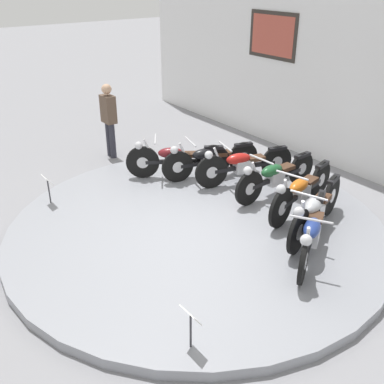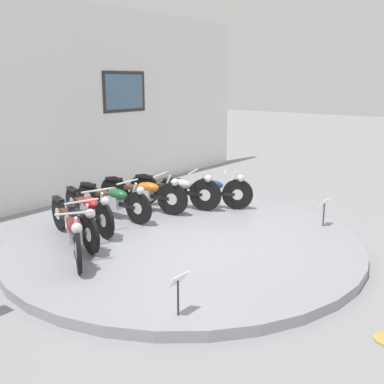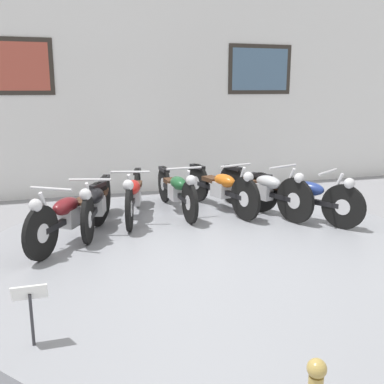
% 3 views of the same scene
% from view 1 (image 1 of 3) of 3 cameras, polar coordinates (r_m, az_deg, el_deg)
% --- Properties ---
extents(ground_plane, '(60.00, 60.00, 0.00)m').
position_cam_1_polar(ground_plane, '(7.20, 0.60, -4.95)').
color(ground_plane, gray).
extents(display_platform, '(5.89, 5.89, 0.15)m').
position_cam_1_polar(display_platform, '(7.16, 0.60, -4.45)').
color(display_platform, gray).
rests_on(display_platform, ground_plane).
extents(back_wall, '(14.00, 0.22, 4.43)m').
position_cam_1_polar(back_wall, '(9.25, 21.61, 15.17)').
color(back_wall, white).
rests_on(back_wall, ground_plane).
extents(motorcycle_maroon, '(1.13, 1.69, 0.79)m').
position_cam_1_polar(motorcycle_maroon, '(8.54, -2.05, 4.30)').
color(motorcycle_maroon, black).
rests_on(motorcycle_maroon, display_platform).
extents(motorcycle_black, '(0.67, 1.90, 0.78)m').
position_cam_1_polar(motorcycle_black, '(8.55, 2.17, 4.24)').
color(motorcycle_black, black).
rests_on(motorcycle_black, display_platform).
extents(motorcycle_red, '(0.66, 1.92, 0.79)m').
position_cam_1_polar(motorcycle_red, '(8.35, 6.49, 3.60)').
color(motorcycle_red, black).
rests_on(motorcycle_red, display_platform).
extents(motorcycle_green, '(0.54, 1.96, 0.78)m').
position_cam_1_polar(motorcycle_green, '(7.99, 10.49, 2.14)').
color(motorcycle_green, black).
rests_on(motorcycle_green, display_platform).
extents(motorcycle_orange, '(0.63, 1.96, 0.80)m').
position_cam_1_polar(motorcycle_orange, '(7.49, 13.68, 0.24)').
color(motorcycle_orange, black).
rests_on(motorcycle_orange, display_platform).
extents(motorcycle_silver, '(0.75, 1.92, 0.81)m').
position_cam_1_polar(motorcycle_silver, '(6.93, 15.38, -2.16)').
color(motorcycle_silver, black).
rests_on(motorcycle_silver, display_platform).
extents(motorcycle_blue, '(1.08, 1.72, 0.79)m').
position_cam_1_polar(motorcycle_blue, '(6.39, 15.01, -4.88)').
color(motorcycle_blue, black).
rests_on(motorcycle_blue, display_platform).
extents(info_placard_front_left, '(0.26, 0.11, 0.51)m').
position_cam_1_polar(info_placard_front_left, '(7.93, -17.84, 1.03)').
color(info_placard_front_left, '#333338').
rests_on(info_placard_front_left, display_platform).
extents(info_placard_front_centre, '(0.26, 0.11, 0.51)m').
position_cam_1_polar(info_placard_front_centre, '(4.81, -0.17, -15.94)').
color(info_placard_front_centre, '#333338').
rests_on(info_placard_front_centre, display_platform).
extents(visitor_standing, '(0.36, 0.22, 1.61)m').
position_cam_1_polar(visitor_standing, '(9.91, -10.51, 9.36)').
color(visitor_standing, '#2D2D38').
rests_on(visitor_standing, ground_plane).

